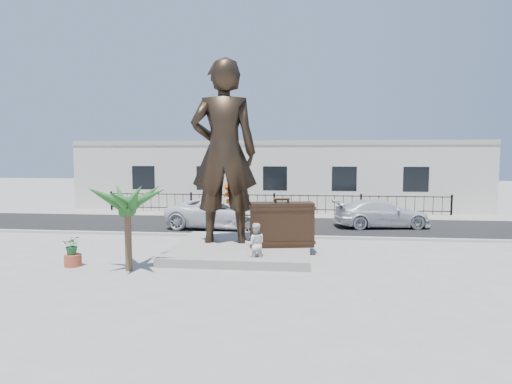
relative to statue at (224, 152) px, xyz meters
The scene contains 16 objects.
ground 4.51m from the statue, 57.09° to the right, with size 100.00×100.00×0.00m, color #9E9991.
street 7.28m from the statue, 78.14° to the left, with size 40.00×7.00×0.01m, color black.
curb 4.74m from the statue, 63.47° to the left, with size 40.00×0.25×0.12m, color #A5A399.
far_sidewalk 10.83m from the statue, 82.80° to the left, with size 40.00×2.50×0.02m, color #9E9991.
plinth 3.81m from the statue, 30.89° to the right, with size 5.20×5.20×0.30m, color gray.
fence 11.39m from the statue, 83.33° to the left, with size 22.00×0.10×1.20m, color black.
building 15.18m from the statue, 85.18° to the left, with size 28.00×7.00×4.40m, color silver.
statue is the anchor object (origin of this frame).
suitcase 3.62m from the statue, 14.41° to the right, with size 2.37×0.75×1.67m, color #301F14.
tourist 4.18m from the statue, 57.20° to the right, with size 0.71×0.55×1.45m, color silver.
car_white 5.67m from the statue, 100.78° to the left, with size 2.66×5.76×1.60m, color silver.
car_silver 9.85m from the statue, 39.70° to the left, with size 1.98×4.87×1.41m, color silver.
worker 10.30m from the statue, 98.75° to the left, with size 1.28×0.73×1.98m, color #D84B0B.
palm_tree 5.77m from the statue, 125.69° to the right, with size 1.80×1.80×3.20m, color #1D4C1B, non-canonical shape.
planter 6.68m from the statue, 145.62° to the right, with size 0.56×0.56×0.40m, color #A3432B.
shrub 6.41m from the statue, 145.62° to the right, with size 0.58×0.50×0.65m, color #1E5C27.
Camera 1 is at (1.82, -14.63, 3.76)m, focal length 30.00 mm.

